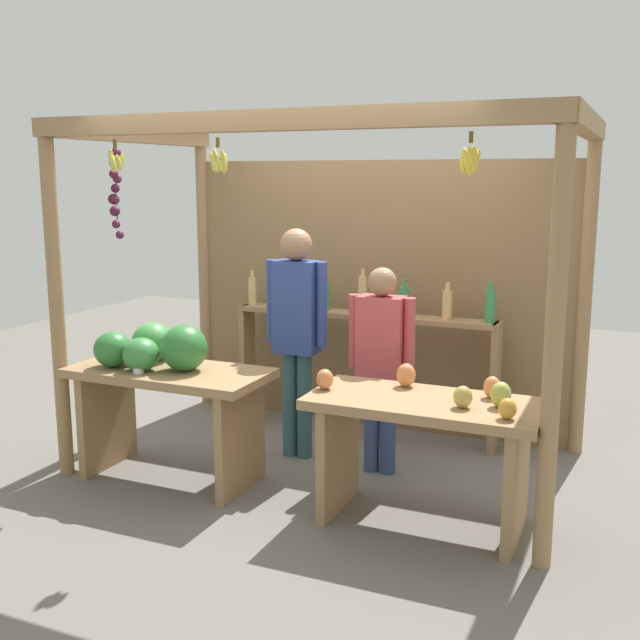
% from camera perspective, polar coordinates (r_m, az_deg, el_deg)
% --- Properties ---
extents(ground_plane, '(12.00, 12.00, 0.00)m').
position_cam_1_polar(ground_plane, '(5.69, 0.77, -10.61)').
color(ground_plane, slate).
rests_on(ground_plane, ground).
extents(market_stall, '(3.38, 1.98, 2.44)m').
position_cam_1_polar(market_stall, '(5.76, 2.49, 4.11)').
color(market_stall, '#99754C').
rests_on(market_stall, ground).
extents(fruit_counter_left, '(1.37, 0.67, 1.09)m').
position_cam_1_polar(fruit_counter_left, '(5.32, -11.69, -4.17)').
color(fruit_counter_left, '#99754C').
rests_on(fruit_counter_left, ground).
extents(fruit_counter_right, '(1.38, 0.64, 0.93)m').
position_cam_1_polar(fruit_counter_right, '(4.59, 7.93, -8.25)').
color(fruit_counter_right, '#99754C').
rests_on(fruit_counter_right, ground).
extents(bottle_shelf_unit, '(2.17, 0.22, 1.35)m').
position_cam_1_polar(bottle_shelf_unit, '(6.08, 3.38, -1.26)').
color(bottle_shelf_unit, '#99754C').
rests_on(bottle_shelf_unit, ground).
extents(vendor_man, '(0.48, 0.23, 1.71)m').
position_cam_1_polar(vendor_man, '(5.53, -1.77, -0.09)').
color(vendor_man, '#2F575E').
rests_on(vendor_man, ground).
extents(vendor_woman, '(0.48, 0.20, 1.46)m').
position_cam_1_polar(vendor_woman, '(5.28, 4.61, -2.49)').
color(vendor_woman, '#31487A').
rests_on(vendor_woman, ground).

